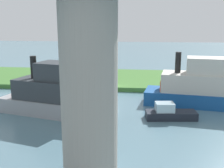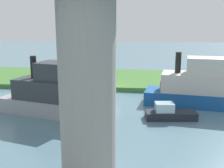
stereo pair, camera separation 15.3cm
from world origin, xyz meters
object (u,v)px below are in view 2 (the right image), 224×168
Objects in this scene: riverboat_paddlewheel at (202,86)px; houseboat_blue at (57,93)px; skiff_small at (169,113)px; mooring_post at (166,82)px; bridge_pylon at (87,88)px; person_on_bank at (76,76)px.

houseboat_blue is at bearing 17.37° from riverboat_paddlewheel.
riverboat_paddlewheel reaches higher than skiff_small.
skiff_small is (-9.13, 0.20, -1.29)m from houseboat_blue.
bridge_pylon is at bearing 75.10° from mooring_post.
mooring_post is 0.21× the size of skiff_small.
bridge_pylon reaches higher than houseboat_blue.
riverboat_paddlewheel reaches higher than person_on_bank.
person_on_bank reaches higher than mooring_post.
person_on_bank is 0.14× the size of houseboat_blue.
skiff_small is (3.20, 4.05, -1.32)m from riverboat_paddlewheel.
skiff_small is (-4.60, -8.88, -3.99)m from bridge_pylon.
houseboat_blue reaches higher than mooring_post.
mooring_post is 9.87m from skiff_small.
person_on_bank reaches higher than skiff_small.
mooring_post reaches higher than skiff_small.
houseboat_blue is 9.22m from skiff_small.
bridge_pylon is 2.18× the size of skiff_small.
houseboat_blue is at bearing 95.71° from person_on_bank.
bridge_pylon is 10.18× the size of mooring_post.
mooring_post is (-10.51, 0.36, -0.26)m from person_on_bank.
houseboat_blue is (12.32, 3.85, -0.04)m from riverboat_paddlewheel.
skiff_small is (0.39, 9.85, -0.47)m from mooring_post.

